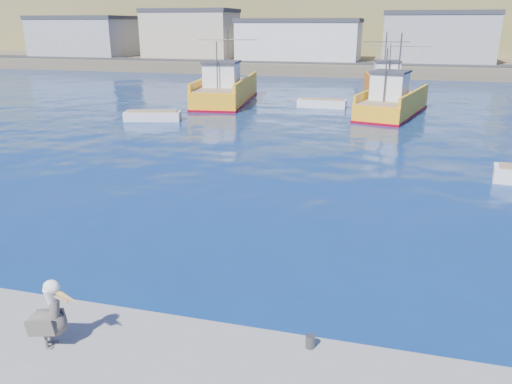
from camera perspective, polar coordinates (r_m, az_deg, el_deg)
ground at (r=14.90m, az=-3.37°, el=-9.62°), size 260.00×260.00×0.00m
dock_bollards at (r=11.64m, az=-5.94°, el=-14.84°), size 36.20×0.20×0.30m
far_shore at (r=121.70m, az=13.81°, el=19.18°), size 200.00×81.00×24.00m
trawler_yellow_a at (r=47.45m, az=-3.51°, el=11.52°), size 5.70×12.73×6.65m
trawler_yellow_b at (r=42.10m, az=15.29°, el=9.83°), size 5.91×10.92×6.40m
boat_orange at (r=55.08m, az=14.47°, el=11.95°), size 4.84×9.47×6.18m
skiff_left at (r=39.19m, az=-11.72°, el=8.44°), size 4.43×2.53×0.91m
skiff_extra at (r=44.92m, az=7.52°, el=9.95°), size 4.20×1.49×0.91m
pelican at (r=11.69m, az=-22.61°, el=-13.15°), size 1.29×0.61×1.58m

